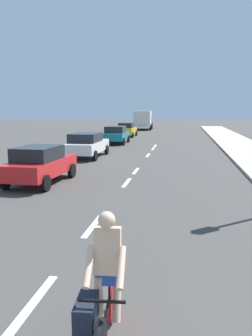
# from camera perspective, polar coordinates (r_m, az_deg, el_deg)

# --- Properties ---
(ground_plane) EXTENTS (160.00, 160.00, 0.00)m
(ground_plane) POSITION_cam_1_polar(r_m,az_deg,el_deg) (19.89, 2.73, 0.90)
(ground_plane) COLOR #423F3D
(lane_stripe_1) EXTENTS (0.16, 1.80, 0.01)m
(lane_stripe_1) POSITION_cam_1_polar(r_m,az_deg,el_deg) (6.08, -15.30, -20.94)
(lane_stripe_1) COLOR white
(lane_stripe_1) RESTS_ON ground
(lane_stripe_2) EXTENTS (0.16, 1.80, 0.01)m
(lane_stripe_2) POSITION_cam_1_polar(r_m,az_deg,el_deg) (9.28, -5.53, -9.59)
(lane_stripe_2) COLOR white
(lane_stripe_2) RESTS_ON ground
(lane_stripe_3) EXTENTS (0.16, 1.80, 0.01)m
(lane_stripe_3) POSITION_cam_1_polar(r_m,az_deg,el_deg) (14.47, 0.11, -2.45)
(lane_stripe_3) COLOR white
(lane_stripe_3) RESTS_ON ground
(lane_stripe_4) EXTENTS (0.16, 1.80, 0.01)m
(lane_stripe_4) POSITION_cam_1_polar(r_m,az_deg,el_deg) (17.23, 1.66, -0.47)
(lane_stripe_4) COLOR white
(lane_stripe_4) RESTS_ON ground
(lane_stripe_5) EXTENTS (0.16, 1.80, 0.01)m
(lane_stripe_5) POSITION_cam_1_polar(r_m,az_deg,el_deg) (23.12, 3.70, 2.16)
(lane_stripe_5) COLOR white
(lane_stripe_5) RESTS_ON ground
(lane_stripe_6) EXTENTS (0.16, 1.80, 0.01)m
(lane_stripe_6) POSITION_cam_1_polar(r_m,az_deg,el_deg) (26.94, 4.54, 3.23)
(lane_stripe_6) COLOR white
(lane_stripe_6) RESTS_ON ground
(lane_stripe_7) EXTENTS (0.16, 1.80, 0.01)m
(lane_stripe_7) POSITION_cam_1_polar(r_m,az_deg,el_deg) (29.13, 4.93, 3.72)
(lane_stripe_7) COLOR white
(lane_stripe_7) RESTS_ON ground
(cyclist) EXTENTS (0.66, 1.71, 1.82)m
(cyclist) POSITION_cam_1_polar(r_m,az_deg,el_deg) (4.64, -3.88, -19.21)
(cyclist) COLOR black
(cyclist) RESTS_ON ground
(parked_car_red) EXTENTS (2.02, 4.10, 1.57)m
(parked_car_red) POSITION_cam_1_polar(r_m,az_deg,el_deg) (14.66, -14.17, 0.72)
(parked_car_red) COLOR red
(parked_car_red) RESTS_ON ground
(parked_car_white) EXTENTS (2.12, 4.57, 1.57)m
(parked_car_white) POSITION_cam_1_polar(r_m,az_deg,el_deg) (22.17, -6.63, 3.96)
(parked_car_white) COLOR white
(parked_car_white) RESTS_ON ground
(parked_car_teal) EXTENTS (2.09, 4.43, 1.57)m
(parked_car_teal) POSITION_cam_1_polar(r_m,az_deg,el_deg) (30.91, -1.71, 5.66)
(parked_car_teal) COLOR #14727A
(parked_car_teal) RESTS_ON ground
(parked_car_yellow) EXTENTS (1.94, 4.13, 1.57)m
(parked_car_yellow) POSITION_cam_1_polar(r_m,az_deg,el_deg) (38.63, 0.13, 6.49)
(parked_car_yellow) COLOR gold
(parked_car_yellow) RESTS_ON ground
(delivery_truck) EXTENTS (2.88, 6.34, 2.80)m
(delivery_truck) POSITION_cam_1_polar(r_m,az_deg,el_deg) (52.08, 2.88, 8.08)
(delivery_truck) COLOR maroon
(delivery_truck) RESTS_ON ground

